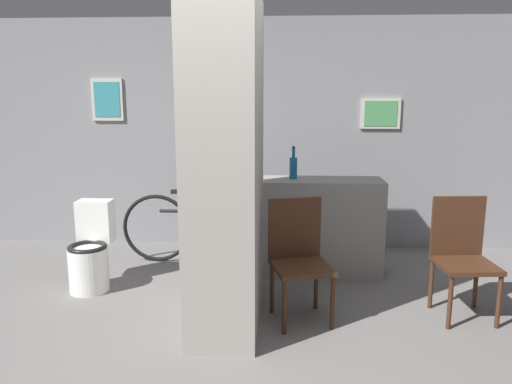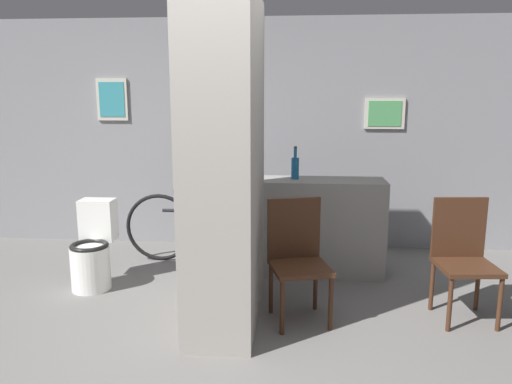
{
  "view_description": "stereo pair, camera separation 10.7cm",
  "coord_description": "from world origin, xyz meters",
  "px_view_note": "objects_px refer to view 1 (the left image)",
  "views": [
    {
      "loc": [
        0.43,
        -3.11,
        1.79
      ],
      "look_at": [
        0.19,
        1.04,
        0.95
      ],
      "focal_mm": 35.0,
      "sensor_mm": 36.0,
      "label": 1
    },
    {
      "loc": [
        0.54,
        -3.1,
        1.79
      ],
      "look_at": [
        0.19,
        1.04,
        0.95
      ],
      "focal_mm": 35.0,
      "sensor_mm": 36.0,
      "label": 2
    }
  ],
  "objects_px": {
    "chair_near_pillar": "(299,255)",
    "bicycle": "(203,228)",
    "toilet": "(91,253)",
    "chair_by_doorway": "(462,252)",
    "bottle_tall": "(293,167)"
  },
  "relations": [
    {
      "from": "chair_near_pillar",
      "to": "bicycle",
      "type": "bearing_deg",
      "value": 112.01
    },
    {
      "from": "toilet",
      "to": "chair_by_doorway",
      "type": "xyz_separation_m",
      "value": [
        3.2,
        -0.36,
        0.18
      ]
    },
    {
      "from": "chair_near_pillar",
      "to": "bottle_tall",
      "type": "distance_m",
      "value": 1.18
    },
    {
      "from": "toilet",
      "to": "bottle_tall",
      "type": "bearing_deg",
      "value": 16.45
    },
    {
      "from": "toilet",
      "to": "bicycle",
      "type": "distance_m",
      "value": 1.19
    },
    {
      "from": "chair_near_pillar",
      "to": "chair_by_doorway",
      "type": "distance_m",
      "value": 1.32
    },
    {
      "from": "toilet",
      "to": "chair_near_pillar",
      "type": "bearing_deg",
      "value": -14.71
    },
    {
      "from": "toilet",
      "to": "chair_by_doorway",
      "type": "bearing_deg",
      "value": -6.49
    },
    {
      "from": "chair_near_pillar",
      "to": "chair_by_doorway",
      "type": "relative_size",
      "value": 1.0
    },
    {
      "from": "chair_by_doorway",
      "to": "bottle_tall",
      "type": "xyz_separation_m",
      "value": [
        -1.35,
        0.91,
        0.55
      ]
    },
    {
      "from": "toilet",
      "to": "chair_near_pillar",
      "type": "relative_size",
      "value": 0.83
    },
    {
      "from": "chair_near_pillar",
      "to": "bicycle",
      "type": "distance_m",
      "value": 1.6
    },
    {
      "from": "toilet",
      "to": "bicycle",
      "type": "relative_size",
      "value": 0.46
    },
    {
      "from": "bicycle",
      "to": "chair_by_doorway",
      "type": "bearing_deg",
      "value": -26.28
    },
    {
      "from": "toilet",
      "to": "chair_near_pillar",
      "type": "distance_m",
      "value": 1.96
    }
  ]
}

